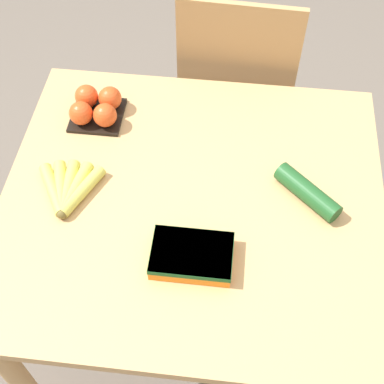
# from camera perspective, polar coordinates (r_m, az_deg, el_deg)

# --- Properties ---
(ground_plane) EXTENTS (12.00, 12.00, 0.00)m
(ground_plane) POSITION_cam_1_polar(r_m,az_deg,el_deg) (2.08, -0.00, -13.30)
(ground_plane) COLOR #665B51
(dining_table) EXTENTS (1.00, 0.92, 0.77)m
(dining_table) POSITION_cam_1_polar(r_m,az_deg,el_deg) (1.50, -0.00, -3.47)
(dining_table) COLOR tan
(dining_table) RESTS_ON ground_plane
(chair) EXTENTS (0.44, 0.42, 1.00)m
(chair) POSITION_cam_1_polar(r_m,az_deg,el_deg) (2.03, 4.65, 9.68)
(chair) COLOR tan
(chair) RESTS_ON ground_plane
(banana_bunch) EXTENTS (0.18, 0.18, 0.03)m
(banana_bunch) POSITION_cam_1_polar(r_m,az_deg,el_deg) (1.43, -13.10, 0.26)
(banana_bunch) COLOR brown
(banana_bunch) RESTS_ON dining_table
(tomato_pack) EXTENTS (0.15, 0.15, 0.08)m
(tomato_pack) POSITION_cam_1_polar(r_m,az_deg,el_deg) (1.59, -10.21, 8.91)
(tomato_pack) COLOR black
(tomato_pack) RESTS_ON dining_table
(carrot_bag) EXTENTS (0.19, 0.13, 0.04)m
(carrot_bag) POSITION_cam_1_polar(r_m,az_deg,el_deg) (1.28, -0.02, -6.73)
(carrot_bag) COLOR orange
(carrot_bag) RESTS_ON dining_table
(cucumber_near) EXTENTS (0.18, 0.17, 0.05)m
(cucumber_near) POSITION_cam_1_polar(r_m,az_deg,el_deg) (1.41, 12.21, -0.01)
(cucumber_near) COLOR #1E5123
(cucumber_near) RESTS_ON dining_table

